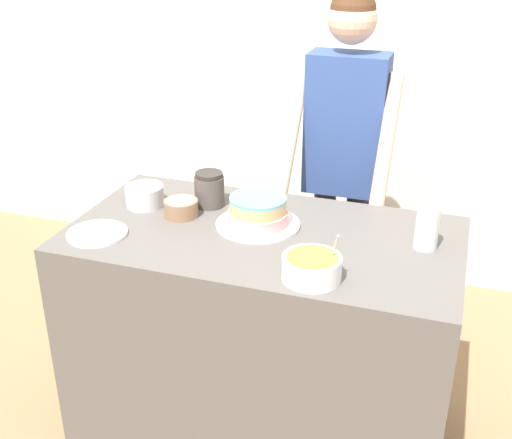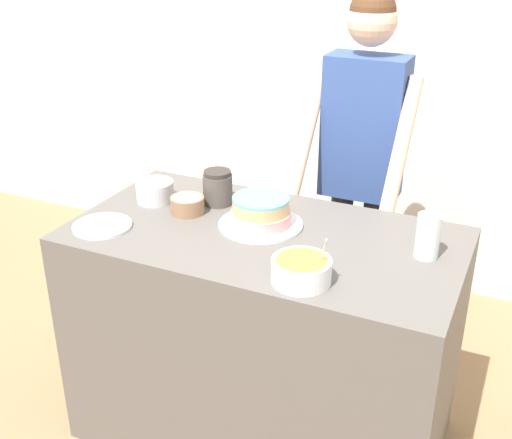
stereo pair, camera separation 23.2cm
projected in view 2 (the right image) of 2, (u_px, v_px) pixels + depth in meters
wall_back at (381, 60)px, 3.50m from camera, size 10.00×0.05×2.60m
counter at (264, 338)px, 2.58m from camera, size 1.45×0.77×0.94m
person_baker at (362, 143)px, 2.86m from camera, size 0.48×0.48×1.75m
cake at (261, 213)px, 2.41m from camera, size 0.32×0.32×0.12m
frosting_bowl_orange at (301, 270)px, 2.04m from camera, size 0.19×0.19×0.18m
frosting_bowl_white at (155, 190)px, 2.63m from camera, size 0.15×0.15×0.09m
frosting_bowl_pink at (187, 204)px, 2.53m from camera, size 0.13×0.13×0.07m
drinking_glass at (428, 236)px, 2.18m from camera, size 0.08×0.08×0.16m
ceramic_plate at (102, 226)px, 2.42m from camera, size 0.22×0.22×0.01m
stoneware_jar at (218, 188)px, 2.59m from camera, size 0.12×0.12×0.14m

